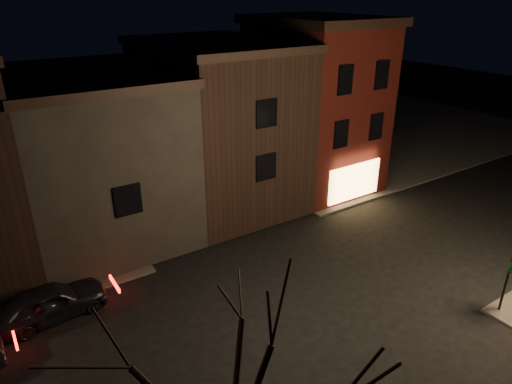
{
  "coord_description": "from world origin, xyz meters",
  "views": [
    {
      "loc": [
        -10.95,
        -12.46,
        12.07
      ],
      "look_at": [
        -0.01,
        4.09,
        3.2
      ],
      "focal_mm": 32.0,
      "sensor_mm": 36.0,
      "label": 1
    }
  ],
  "objects": [
    {
      "name": "sidewalk_far_right",
      "position": [
        20.0,
        20.0,
        0.06
      ],
      "size": [
        30.0,
        30.0,
        0.12
      ],
      "primitive_type": "cube",
      "color": "#2D2B28",
      "rests_on": "ground"
    },
    {
      "name": "parked_car_a",
      "position": [
        -9.65,
        4.28,
        0.73
      ],
      "size": [
        4.41,
        2.1,
        1.46
      ],
      "primitive_type": "imported",
      "rotation": [
        0.0,
        0.0,
        1.66
      ],
      "color": "black",
      "rests_on": "ground"
    },
    {
      "name": "row_building_b",
      "position": [
        -5.75,
        10.5,
        4.33
      ],
      "size": [
        7.8,
        10.3,
        8.4
      ],
      "color": "black",
      "rests_on": "ground"
    },
    {
      "name": "row_building_a",
      "position": [
        1.5,
        10.5,
        4.83
      ],
      "size": [
        7.3,
        10.3,
        9.4
      ],
      "color": "black",
      "rests_on": "ground"
    },
    {
      "name": "corner_building",
      "position": [
        8.0,
        9.47,
        5.4
      ],
      "size": [
        6.5,
        8.5,
        10.5
      ],
      "color": "#48100C",
      "rests_on": "ground"
    },
    {
      "name": "ground",
      "position": [
        0.0,
        0.0,
        0.0
      ],
      "size": [
        120.0,
        120.0,
        0.0
      ],
      "primitive_type": "plane",
      "color": "black",
      "rests_on": "ground"
    }
  ]
}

